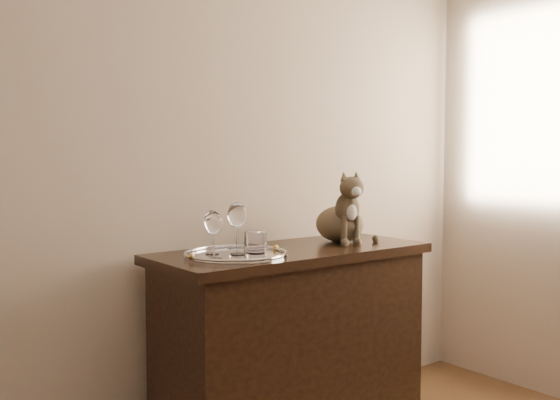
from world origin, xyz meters
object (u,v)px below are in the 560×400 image
(sideboard, at_px, (292,347))
(tumbler_c, at_px, (255,242))
(tray, at_px, (236,255))
(wine_glass_c, at_px, (214,235))
(wine_glass_a, at_px, (212,232))
(cat, at_px, (340,206))
(tumbler_b, at_px, (256,245))
(wine_glass_d, at_px, (237,229))

(sideboard, bearing_deg, tumbler_c, -171.10)
(tray, bearing_deg, wine_glass_c, -159.86)
(tray, bearing_deg, sideboard, 5.61)
(sideboard, relative_size, wine_glass_a, 6.98)
(cat, bearing_deg, tumbler_c, -154.23)
(tray, distance_m, wine_glass_c, 0.16)
(tumbler_c, bearing_deg, wine_glass_a, 159.38)
(sideboard, height_order, tumbler_c, tumbler_c)
(tumbler_c, height_order, cat, cat)
(sideboard, distance_m, tumbler_b, 0.57)
(wine_glass_c, bearing_deg, wine_glass_a, 61.58)
(tumbler_b, bearing_deg, sideboard, 24.81)
(wine_glass_a, relative_size, cat, 0.53)
(sideboard, bearing_deg, wine_glass_d, -171.31)
(sideboard, xyz_separation_m, wine_glass_d, (-0.31, -0.05, 0.54))
(sideboard, height_order, wine_glass_c, wine_glass_c)
(wine_glass_a, xyz_separation_m, cat, (0.68, 0.01, 0.07))
(wine_glass_a, relative_size, tumbler_b, 1.80)
(sideboard, xyz_separation_m, tumbler_c, (-0.22, -0.03, 0.48))
(tray, xyz_separation_m, wine_glass_a, (-0.07, 0.06, 0.09))
(tumbler_b, bearing_deg, tumbler_c, 55.99)
(sideboard, bearing_deg, tray, -174.39)
(tray, xyz_separation_m, tumbler_c, (0.09, -0.00, 0.05))
(wine_glass_a, distance_m, tumbler_c, 0.18)
(wine_glass_c, relative_size, tumbler_c, 2.07)
(wine_glass_d, height_order, tumbler_b, wine_glass_d)
(tray, height_order, wine_glass_d, wine_glass_d)
(wine_glass_d, bearing_deg, wine_glass_a, 132.84)
(tray, bearing_deg, wine_glass_d, -102.73)
(tray, bearing_deg, tumbler_b, -77.58)
(sideboard, distance_m, wine_glass_a, 0.64)
(tumbler_b, bearing_deg, cat, 15.63)
(tumbler_c, bearing_deg, wine_glass_c, -168.80)
(tumbler_b, bearing_deg, wine_glass_d, 107.35)
(tumbler_b, height_order, tumbler_c, tumbler_b)
(tray, relative_size, wine_glass_c, 2.26)
(sideboard, bearing_deg, cat, 6.11)
(wine_glass_d, bearing_deg, cat, 7.42)
(tumbler_b, distance_m, cat, 0.61)
(sideboard, bearing_deg, wine_glass_c, -169.96)
(sideboard, xyz_separation_m, wine_glass_c, (-0.43, -0.08, 0.52))
(sideboard, height_order, wine_glass_d, wine_glass_d)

